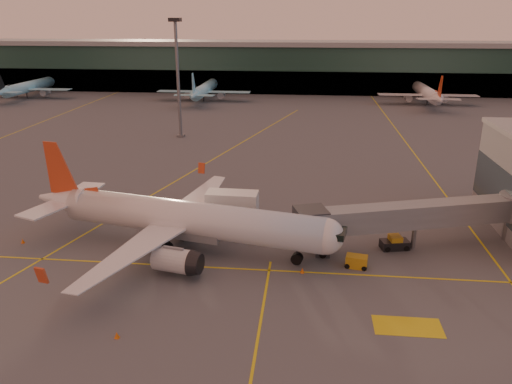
# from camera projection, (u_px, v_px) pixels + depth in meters

# --- Properties ---
(ground) EXTENTS (600.00, 600.00, 0.00)m
(ground) POSITION_uv_depth(u_px,v_px,m) (215.00, 292.00, 49.55)
(ground) COLOR #4C4F54
(ground) RESTS_ON ground
(taxi_markings) EXTENTS (100.12, 173.00, 0.01)m
(taxi_markings) POSITION_uv_depth(u_px,v_px,m) (220.00, 165.00, 91.99)
(taxi_markings) COLOR yellow
(taxi_markings) RESTS_ON ground
(terminal) EXTENTS (400.00, 20.00, 17.60)m
(terminal) POSITION_uv_depth(u_px,v_px,m) (286.00, 67.00, 179.61)
(terminal) COLOR #19382D
(terminal) RESTS_ON ground
(mast_west_near) EXTENTS (2.40, 2.40, 25.60)m
(mast_west_near) POSITION_uv_depth(u_px,v_px,m) (178.00, 70.00, 108.47)
(mast_west_near) COLOR slate
(mast_west_near) RESTS_ON ground
(distant_aircraft_row) EXTENTS (290.00, 34.00, 13.00)m
(distant_aircraft_row) POSITION_uv_depth(u_px,v_px,m) (217.00, 100.00, 162.28)
(distant_aircraft_row) COLOR #95E2FA
(distant_aircraft_row) RESTS_ON ground
(main_airplane) EXTENTS (38.31, 34.82, 11.65)m
(main_airplane) POSITION_uv_depth(u_px,v_px,m) (181.00, 219.00, 57.50)
(main_airplane) COLOR white
(main_airplane) RESTS_ON ground
(jet_bridge) EXTENTS (29.02, 11.53, 5.80)m
(jet_bridge) POSITION_uv_depth(u_px,v_px,m) (427.00, 216.00, 57.79)
(jet_bridge) COLOR slate
(jet_bridge) RESTS_ON ground
(catering_truck) EXTENTS (6.57, 3.13, 5.03)m
(catering_truck) POSITION_uv_depth(u_px,v_px,m) (233.00, 208.00, 63.23)
(catering_truck) COLOR red
(catering_truck) RESTS_ON ground
(gpu_cart) EXTENTS (2.56, 1.83, 1.37)m
(gpu_cart) POSITION_uv_depth(u_px,v_px,m) (356.00, 262.00, 54.20)
(gpu_cart) COLOR #BA8617
(gpu_cart) RESTS_ON ground
(pushback_tug) EXTENTS (3.53, 2.41, 1.66)m
(pushback_tug) POSITION_uv_depth(u_px,v_px,m) (395.00, 243.00, 58.55)
(pushback_tug) COLOR black
(pushback_tug) RESTS_ON ground
(cone_nose) EXTENTS (0.50, 0.50, 0.64)m
(cone_nose) POSITION_uv_depth(u_px,v_px,m) (354.00, 262.00, 54.96)
(cone_nose) COLOR #E55F0C
(cone_nose) RESTS_ON ground
(cone_tail) EXTENTS (0.43, 0.43, 0.55)m
(cone_tail) POSITION_uv_depth(u_px,v_px,m) (23.00, 241.00, 60.14)
(cone_tail) COLOR #E55F0C
(cone_tail) RESTS_ON ground
(cone_wing_right) EXTENTS (0.46, 0.46, 0.58)m
(cone_wing_right) POSITION_uv_depth(u_px,v_px,m) (117.00, 335.00, 42.37)
(cone_wing_right) COLOR #E55F0C
(cone_wing_right) RESTS_ON ground
(cone_wing_left) EXTENTS (0.41, 0.41, 0.52)m
(cone_wing_left) POSITION_uv_depth(u_px,v_px,m) (201.00, 198.00, 74.40)
(cone_wing_left) COLOR #E55F0C
(cone_wing_left) RESTS_ON ground
(cone_fwd) EXTENTS (0.46, 0.46, 0.58)m
(cone_fwd) POSITION_uv_depth(u_px,v_px,m) (302.00, 270.00, 53.15)
(cone_fwd) COLOR #E55F0C
(cone_fwd) RESTS_ON ground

